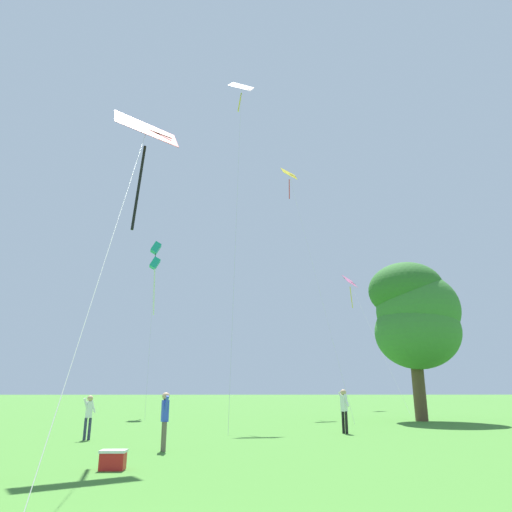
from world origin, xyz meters
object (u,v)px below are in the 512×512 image
(kite_red_high, at_px, (144,148))
(person_child_small, at_px, (89,413))
(kite_pink_low, at_px, (351,287))
(picnic_cooler, at_px, (113,460))
(person_in_red_shirt, at_px, (165,415))
(tree_left_oak, at_px, (415,314))
(person_far_back, at_px, (344,407))
(kite_yellow_diamond, at_px, (291,183))
(kite_teal_box, at_px, (155,258))
(kite_black_large, at_px, (241,96))

(kite_red_high, distance_m, person_child_small, 10.14)
(kite_pink_low, xyz_separation_m, picnic_cooler, (-14.55, -36.27, -12.13))
(person_in_red_shirt, relative_size, picnic_cooler, 2.87)
(kite_red_high, height_order, tree_left_oak, kite_red_high)
(kite_red_high, distance_m, tree_left_oak, 20.22)
(person_far_back, height_order, picnic_cooler, person_far_back)
(kite_yellow_diamond, xyz_separation_m, person_in_red_shirt, (-6.57, -22.63, -18.62))
(kite_yellow_diamond, xyz_separation_m, picnic_cooler, (-7.19, -26.03, -19.43))
(tree_left_oak, height_order, picnic_cooler, tree_left_oak)
(kite_teal_box, height_order, person_in_red_shirt, kite_teal_box)
(kite_pink_low, distance_m, person_in_red_shirt, 37.44)
(kite_teal_box, distance_m, person_child_small, 19.61)
(kite_teal_box, bearing_deg, kite_pink_low, 35.46)
(kite_yellow_diamond, distance_m, person_far_back, 25.05)
(kite_teal_box, distance_m, kite_red_high, 20.01)
(person_child_small, bearing_deg, kite_black_large, 65.17)
(picnic_cooler, bearing_deg, kite_red_high, 101.07)
(kite_black_large, bearing_deg, person_in_red_shirt, -97.83)
(kite_pink_low, xyz_separation_m, person_child_small, (-17.33, -29.49, -11.39))
(kite_red_high, relative_size, picnic_cooler, 19.91)
(kite_yellow_diamond, bearing_deg, tree_left_oak, -53.71)
(kite_pink_low, xyz_separation_m, kite_red_high, (-15.22, -32.83, -2.05))
(kite_black_large, height_order, kite_pink_low, kite_black_large)
(tree_left_oak, bearing_deg, picnic_cooler, -129.26)
(person_far_back, xyz_separation_m, picnic_cooler, (-7.44, -9.20, -0.87))
(kite_teal_box, relative_size, kite_pink_low, 0.94)
(kite_pink_low, distance_m, kite_red_high, 36.24)
(tree_left_oak, bearing_deg, kite_black_large, 171.28)
(kite_black_large, relative_size, kite_pink_low, 1.83)
(kite_yellow_diamond, bearing_deg, person_child_small, -117.38)
(kite_black_large, relative_size, kite_yellow_diamond, 1.18)
(picnic_cooler, bearing_deg, tree_left_oak, 50.74)
(person_far_back, bearing_deg, kite_black_large, 116.52)
(kite_black_large, bearing_deg, kite_pink_low, 56.10)
(kite_teal_box, distance_m, kite_pink_low, 22.63)
(person_in_red_shirt, bearing_deg, tree_left_oak, 45.66)
(person_child_small, height_order, picnic_cooler, person_child_small)
(person_child_small, xyz_separation_m, person_far_back, (10.22, 2.42, 0.14))
(kite_yellow_diamond, height_order, kite_red_high, kite_yellow_diamond)
(kite_red_high, bearing_deg, tree_left_oak, 42.92)
(tree_left_oak, bearing_deg, person_child_small, -148.56)
(kite_red_high, relative_size, person_in_red_shirt, 6.93)
(kite_red_high, distance_m, person_in_red_shirt, 9.35)
(kite_yellow_diamond, relative_size, person_child_small, 13.39)
(kite_pink_low, height_order, picnic_cooler, kite_pink_low)
(person_far_back, relative_size, tree_left_oak, 0.19)
(person_far_back, bearing_deg, kite_yellow_diamond, 90.84)
(kite_red_high, distance_m, person_far_back, 13.55)
(kite_red_high, height_order, person_in_red_shirt, kite_red_high)
(kite_pink_low, bearing_deg, tree_left_oak, -92.05)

